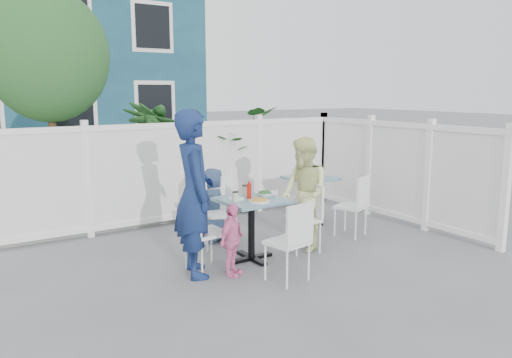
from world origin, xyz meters
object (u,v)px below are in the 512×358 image
man (194,194)px  woman (304,194)px  spare_table (310,187)px  chair_right (309,212)px  toddler (232,240)px  chair_back (218,206)px  chair_near (293,236)px  chair_left (200,226)px  boy (213,205)px  main_table (251,213)px

man → woman: man is taller
spare_table → man: size_ratio=0.39×
chair_right → man: (-1.63, 0.02, 0.43)m
chair_right → toddler: size_ratio=1.06×
toddler → chair_back: bearing=35.6°
chair_back → chair_near: chair_back is taller
spare_table → chair_back: size_ratio=0.79×
chair_right → chair_near: bearing=146.1°
chair_left → boy: 1.18m
chair_right → spare_table: bearing=-26.3°
boy → woman: bearing=110.0°
chair_back → toddler: (-0.43, -1.09, -0.13)m
spare_table → woman: bearing=-132.6°
chair_near → toddler: (-0.46, 0.53, -0.10)m
chair_near → woman: (0.84, 0.87, 0.22)m
chair_left → chair_right: (1.55, -0.05, -0.03)m
chair_left → woman: (1.54, 0.04, 0.20)m
chair_left → toddler: (0.25, -0.30, -0.13)m
main_table → toddler: toddler is taller
chair_right → boy: 1.33m
chair_right → chair_near: (-0.85, -0.78, 0.01)m
man → toddler: bearing=-115.7°
chair_back → chair_near: bearing=112.7°
woman → man: bearing=-75.9°
main_table → chair_back: (-0.05, 0.76, -0.06)m
woman → boy: 1.28m
boy → toddler: (-0.44, -1.26, -0.10)m
chair_near → man: 1.19m
man → chair_back: bearing=-27.9°
main_table → woman: bearing=0.1°
chair_back → woman: bearing=160.7°
main_table → man: bearing=-175.4°
chair_left → toddler: size_ratio=1.13×
spare_table → boy: size_ratio=0.71×
chair_left → woman: woman is taller
main_table → chair_left: 0.72m
man → woman: (1.62, 0.07, -0.20)m
spare_table → toddler: bearing=-148.7°
chair_left → man: (-0.08, -0.02, 0.39)m
chair_back → boy: 0.17m
main_table → chair_left: bearing=-176.8°
woman → toddler: bearing=-63.6°
chair_left → boy: bearing=141.3°
chair_right → chair_back: bearing=59.7°
chair_left → chair_near: chair_left is taller
spare_table → chair_right: chair_right is taller
toddler → main_table: bearing=2.1°
main_table → spare_table: 2.04m
chair_near → toddler: chair_near is taller
main_table → spare_table: (1.76, 1.02, -0.03)m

